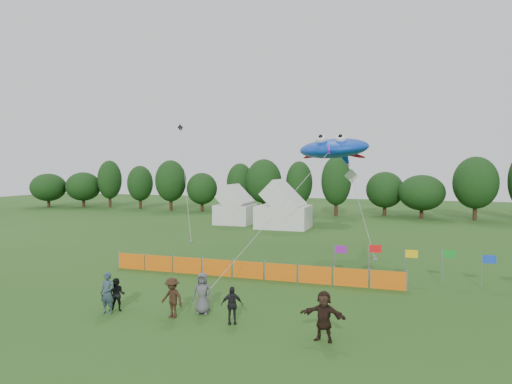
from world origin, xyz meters
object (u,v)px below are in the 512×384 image
(barrier_fence, at_px, (248,270))
(spectator_b, at_px, (117,295))
(spectator_c, at_px, (172,298))
(stingray_kite, at_px, (335,149))
(tent_right, at_px, (284,210))
(spectator_f, at_px, (324,316))
(tent_left, at_px, (235,208))
(spectator_d, at_px, (232,305))
(spectator_a, at_px, (107,293))
(spectator_e, at_px, (203,293))

(barrier_fence, bearing_deg, spectator_b, -115.09)
(spectator_c, relative_size, stingray_kite, 0.08)
(tent_right, height_order, spectator_f, tent_right)
(spectator_c, bearing_deg, spectator_f, 9.36)
(tent_left, bearing_deg, spectator_d, -69.45)
(spectator_a, bearing_deg, spectator_d, 1.65)
(spectator_e, height_order, stingray_kite, stingray_kite)
(spectator_c, bearing_deg, tent_right, 110.01)
(spectator_e, xyz_separation_m, spectator_f, (5.74, -1.55, 0.03))
(spectator_f, bearing_deg, barrier_fence, 132.55)
(spectator_a, bearing_deg, spectator_f, -4.40)
(tent_left, distance_m, spectator_b, 32.96)
(tent_left, bearing_deg, spectator_c, -73.91)
(spectator_a, distance_m, stingray_kite, 22.27)
(barrier_fence, relative_size, spectator_c, 10.15)
(spectator_a, relative_size, spectator_d, 1.18)
(spectator_e, bearing_deg, spectator_d, -39.30)
(tent_right, relative_size, spectator_c, 3.21)
(barrier_fence, relative_size, spectator_e, 9.71)
(spectator_c, distance_m, spectator_f, 6.78)
(spectator_d, bearing_deg, spectator_b, 154.72)
(spectator_f, relative_size, stingray_kite, 0.08)
(barrier_fence, height_order, stingray_kite, stingray_kite)
(tent_right, height_order, spectator_e, tent_right)
(spectator_b, height_order, stingray_kite, stingray_kite)
(tent_right, height_order, spectator_a, tent_right)
(spectator_d, bearing_deg, barrier_fence, 78.03)
(spectator_a, height_order, spectator_c, spectator_a)
(barrier_fence, bearing_deg, spectator_d, -75.79)
(stingray_kite, bearing_deg, spectator_f, -82.57)
(barrier_fence, relative_size, spectator_d, 11.31)
(barrier_fence, height_order, spectator_e, spectator_e)
(spectator_e, bearing_deg, spectator_f, -28.09)
(tent_right, bearing_deg, spectator_f, -72.60)
(barrier_fence, bearing_deg, spectator_a, -115.16)
(spectator_a, relative_size, spectator_e, 1.01)
(tent_right, bearing_deg, spectator_d, -79.30)
(spectator_e, xyz_separation_m, stingray_kite, (3.13, 18.47, 7.16))
(barrier_fence, xyz_separation_m, spectator_e, (0.20, -6.81, 0.42))
(tent_left, relative_size, spectator_e, 2.28)
(tent_left, distance_m, spectator_d, 34.41)
(tent_right, height_order, stingray_kite, stingray_kite)
(spectator_d, height_order, spectator_e, spectator_e)
(spectator_a, distance_m, spectator_b, 0.50)
(spectator_c, relative_size, spectator_e, 0.96)
(tent_right, bearing_deg, spectator_b, -89.70)
(tent_left, height_order, spectator_d, tent_left)
(tent_left, bearing_deg, spectator_b, -78.63)
(spectator_f, bearing_deg, spectator_b, -176.42)
(tent_right, bearing_deg, stingray_kite, -57.17)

